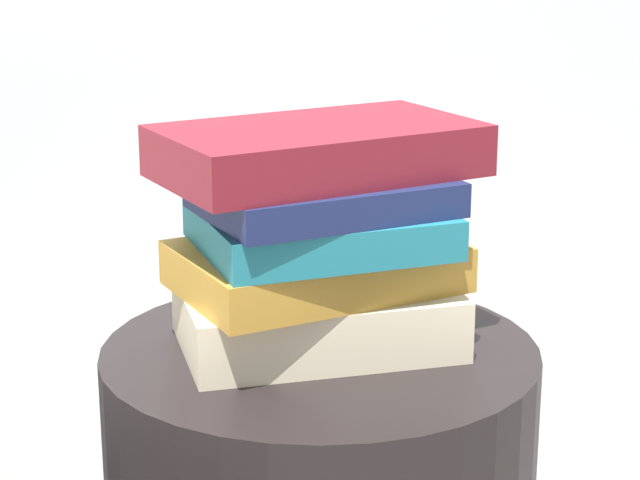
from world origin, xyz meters
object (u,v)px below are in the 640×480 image
at_px(book_teal, 321,228).
at_px(book_maroon, 315,151).
at_px(book_cream, 319,317).
at_px(book_ochre, 317,266).
at_px(book_navy, 329,195).

height_order(book_teal, book_maroon, book_maroon).
bearing_deg(book_cream, book_ochre, 113.25).
distance_m(book_ochre, book_maroon, 0.12).
distance_m(book_ochre, book_teal, 0.04).
bearing_deg(book_ochre, book_cream, -79.94).
bearing_deg(book_navy, book_ochre, 95.99).
xyz_separation_m(book_teal, book_maroon, (-0.00, 0.00, 0.08)).
bearing_deg(book_ochre, book_maroon, -135.68).
height_order(book_ochre, book_maroon, book_maroon).
distance_m(book_cream, book_ochre, 0.05).
bearing_deg(book_teal, book_cream, 87.08).
distance_m(book_ochre, book_navy, 0.08).
relative_size(book_ochre, book_navy, 1.16).
relative_size(book_cream, book_ochre, 1.01).
relative_size(book_ochre, book_teal, 1.16).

